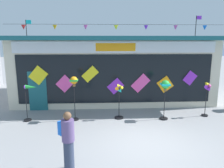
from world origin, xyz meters
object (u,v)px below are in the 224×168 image
at_px(wind_spinner_left, 74,85).
at_px(person_near_camera, 68,140).
at_px(wind_spinner_center_left, 119,99).
at_px(wind_spinner_right, 207,93).
at_px(wind_spinner_center_right, 165,89).
at_px(kite_shop_building, 113,67).
at_px(wind_spinner_far_left, 30,97).

distance_m(wind_spinner_left, person_near_camera, 3.86).
relative_size(wind_spinner_center_left, wind_spinner_right, 0.98).
bearing_deg(wind_spinner_center_left, person_near_camera, -113.76).
bearing_deg(wind_spinner_center_right, person_near_camera, -135.30).
relative_size(kite_shop_building, wind_spinner_center_left, 6.99).
bearing_deg(kite_shop_building, wind_spinner_center_left, -88.94).
relative_size(kite_shop_building, wind_spinner_right, 6.88).
bearing_deg(wind_spinner_far_left, wind_spinner_right, 1.27).
xyz_separation_m(wind_spinner_left, person_near_camera, (0.27, -3.78, -0.70)).
xyz_separation_m(kite_shop_building, person_near_camera, (-1.63, -8.05, -0.99)).
relative_size(wind_spinner_center_left, wind_spinner_center_right, 0.90).
bearing_deg(wind_spinner_center_left, wind_spinner_far_left, -178.79).
distance_m(wind_spinner_center_right, wind_spinner_right, 2.09).
distance_m(kite_shop_building, wind_spinner_center_right, 4.86).
relative_size(wind_spinner_left, person_near_camera, 1.18).
height_order(wind_spinner_right, person_near_camera, person_near_camera).
height_order(kite_shop_building, person_near_camera, kite_shop_building).
distance_m(kite_shop_building, wind_spinner_left, 4.68).
bearing_deg(wind_spinner_far_left, person_near_camera, -59.75).
relative_size(wind_spinner_center_right, person_near_camera, 1.07).
relative_size(wind_spinner_right, person_near_camera, 0.98).
xyz_separation_m(wind_spinner_left, wind_spinner_right, (6.05, 0.19, -0.45)).
bearing_deg(kite_shop_building, wind_spinner_right, -44.48).
distance_m(wind_spinner_far_left, wind_spinner_center_left, 3.92).
height_order(wind_spinner_left, wind_spinner_center_right, wind_spinner_left).
bearing_deg(wind_spinner_center_left, wind_spinner_right, 1.33).
xyz_separation_m(wind_spinner_left, wind_spinner_center_right, (4.00, -0.09, -0.17)).
xyz_separation_m(wind_spinner_center_left, person_near_camera, (-1.71, -3.88, -0.05)).
xyz_separation_m(wind_spinner_left, wind_spinner_center_left, (1.98, 0.09, -0.65)).
xyz_separation_m(wind_spinner_right, person_near_camera, (-5.78, -3.97, -0.25)).
bearing_deg(wind_spinner_center_right, wind_spinner_right, 7.85).
bearing_deg(person_near_camera, wind_spinner_far_left, 73.45).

